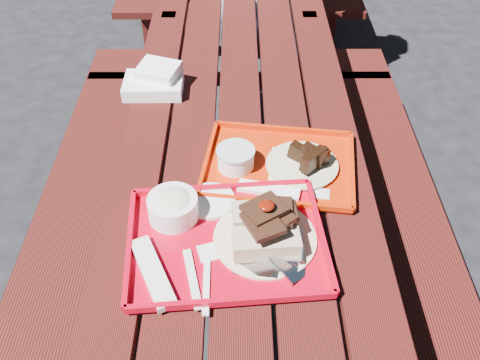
% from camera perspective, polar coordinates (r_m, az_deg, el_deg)
% --- Properties ---
extents(ground, '(60.00, 60.00, 0.00)m').
position_cam_1_polar(ground, '(2.14, -0.01, -13.44)').
color(ground, black).
rests_on(ground, ground).
extents(picnic_table_near, '(1.41, 2.40, 0.75)m').
position_cam_1_polar(picnic_table_near, '(1.70, -0.02, -2.95)').
color(picnic_table_near, '#44150D').
rests_on(picnic_table_near, ground).
extents(near_tray, '(0.52, 0.42, 0.15)m').
position_cam_1_polar(near_tray, '(1.34, -1.58, -5.16)').
color(near_tray, '#B7041A').
rests_on(near_tray, picnic_table_near).
extents(far_tray, '(0.47, 0.39, 0.07)m').
position_cam_1_polar(far_tray, '(1.54, 3.89, 1.72)').
color(far_tray, '#B92405').
rests_on(far_tray, picnic_table_near).
extents(white_cloth, '(0.20, 0.17, 0.08)m').
position_cam_1_polar(white_cloth, '(1.88, -9.06, 10.37)').
color(white_cloth, white).
rests_on(white_cloth, picnic_table_near).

